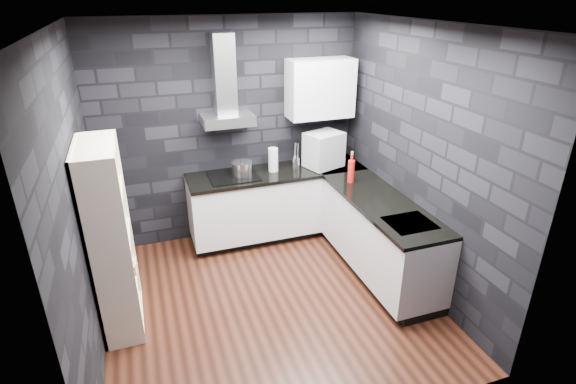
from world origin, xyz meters
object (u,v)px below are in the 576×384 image
pot (242,169)px  storage_jar (274,164)px  red_bottle (351,171)px  fruit_bowl (110,241)px  appliance_garage (324,150)px  glass_vase (273,160)px  bookshelf (111,240)px  utensil_crock (296,163)px

pot → storage_jar: size_ratio=1.99×
red_bottle → fruit_bowl: red_bottle is taller
pot → appliance_garage: (1.04, -0.06, 0.14)m
glass_vase → fruit_bowl: size_ratio=1.50×
storage_jar → appliance_garage: bearing=-13.7°
storage_jar → bookshelf: 2.26m
storage_jar → fruit_bowl: storage_jar is taller
appliance_garage → fruit_bowl: 2.77m
appliance_garage → bookshelf: bookshelf is taller
red_bottle → fruit_bowl: (-2.62, -0.58, -0.10)m
red_bottle → fruit_bowl: 2.69m
bookshelf → fruit_bowl: bookshelf is taller
red_bottle → bookshelf: size_ratio=0.15×
storage_jar → appliance_garage: (0.61, -0.15, 0.17)m
glass_vase → storage_jar: glass_vase is taller
utensil_crock → storage_jar: bearing=169.9°
storage_jar → appliance_garage: appliance_garage is taller
glass_vase → red_bottle: bearing=-40.1°
storage_jar → appliance_garage: size_ratio=0.28×
appliance_garage → fruit_bowl: bearing=-174.1°
bookshelf → red_bottle: bearing=15.8°
glass_vase → storage_jar: bearing=66.8°
appliance_garage → fruit_bowl: size_ratio=2.22×
red_bottle → pot: bearing=151.6°
glass_vase → storage_jar: 0.12m
glass_vase → appliance_garage: bearing=-5.9°
glass_vase → bookshelf: size_ratio=0.16×
pot → appliance_garage: size_ratio=0.55×
pot → appliance_garage: appliance_garage is taller
red_bottle → utensil_crock: bearing=123.6°
pot → bookshelf: bookshelf is taller
pot → utensil_crock: size_ratio=1.99×
storage_jar → red_bottle: bearing=-44.9°
utensil_crock → fruit_bowl: size_ratio=0.61×
red_bottle → bookshelf: 2.67m
pot → bookshelf: size_ratio=0.13×
utensil_crock → bookshelf: bearing=-152.2°
bookshelf → fruit_bowl: (0.00, -0.09, 0.04)m
bookshelf → fruit_bowl: size_ratio=9.21×
glass_vase → appliance_garage: appliance_garage is taller
storage_jar → utensil_crock: size_ratio=1.00×
appliance_garage → red_bottle: (0.11, -0.56, -0.09)m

